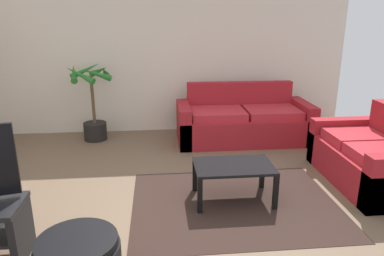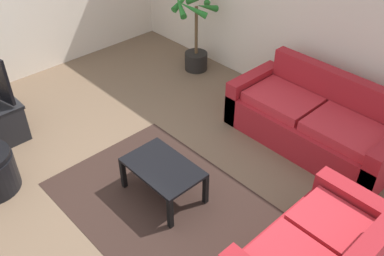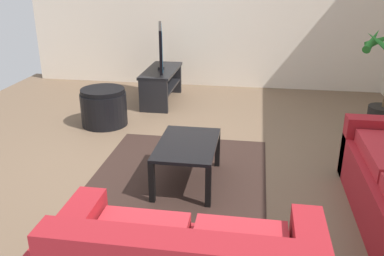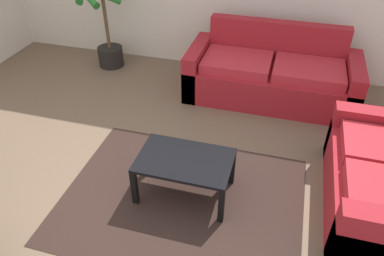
% 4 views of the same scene
% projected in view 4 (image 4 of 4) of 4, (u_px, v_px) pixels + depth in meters
% --- Properties ---
extents(ground_plane, '(6.60, 6.60, 0.00)m').
position_uv_depth(ground_plane, '(120.00, 205.00, 3.41)').
color(ground_plane, brown).
extents(couch_main, '(2.12, 0.90, 0.90)m').
position_uv_depth(couch_main, '(271.00, 76.00, 4.75)').
color(couch_main, maroon).
rests_on(couch_main, ground).
extents(coffee_table, '(0.85, 0.55, 0.41)m').
position_uv_depth(coffee_table, '(185.00, 164.00, 3.33)').
color(coffee_table, black).
rests_on(coffee_table, ground).
extents(area_rug, '(2.20, 1.70, 0.01)m').
position_uv_depth(area_rug, '(182.00, 199.00, 3.47)').
color(area_rug, black).
rests_on(area_rug, ground).
extents(potted_palm, '(0.72, 0.78, 1.25)m').
position_uv_depth(potted_palm, '(106.00, 30.00, 5.33)').
color(potted_palm, black).
rests_on(potted_palm, ground).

